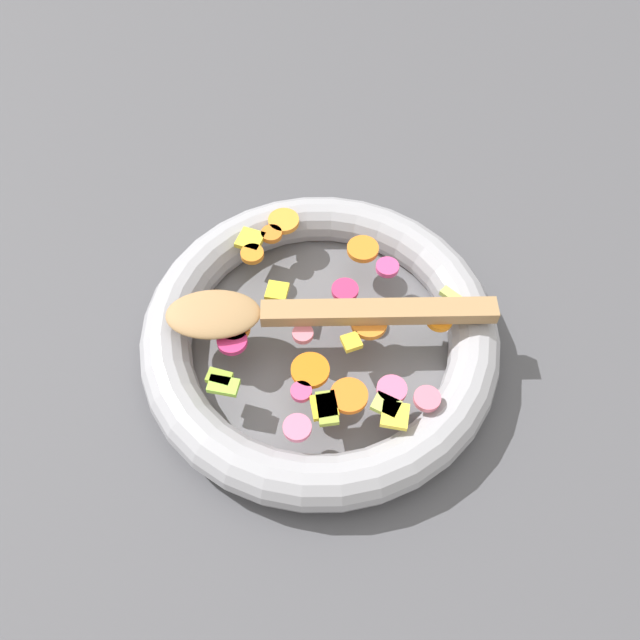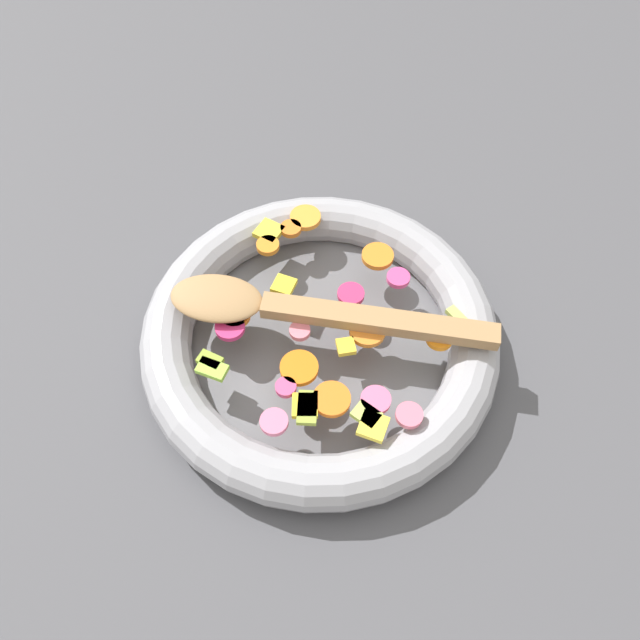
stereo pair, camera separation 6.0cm
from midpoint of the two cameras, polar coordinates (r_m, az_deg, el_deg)
The scene contains 4 objects.
ground_plane at distance 0.64m, azimuth 2.67°, elevation -2.65°, with size 4.00×4.00×0.00m, color #4C4C51.
skillet at distance 0.62m, azimuth 2.75°, elevation -1.61°, with size 0.36×0.36×0.05m.
chopped_vegetables at distance 0.59m, azimuth 3.38°, elevation -1.00°, with size 0.26×0.28×0.01m.
wooden_spoon at distance 0.59m, azimuth 0.65°, elevation 0.78°, with size 0.31×0.13×0.01m.
Camera 2 is at (0.04, 0.33, 0.55)m, focal length 35.00 mm.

